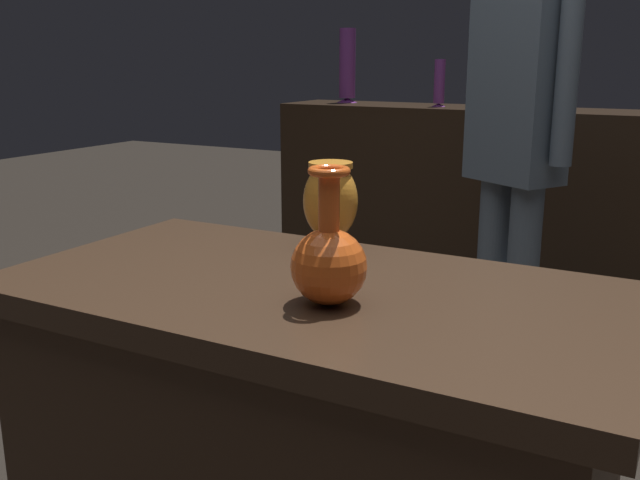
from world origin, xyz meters
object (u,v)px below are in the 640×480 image
(vase_centerpiece, at_px, (329,261))
(shelf_vase_left, at_px, (439,84))
(shelf_vase_center, at_px, (557,80))
(visitor_center_back, at_px, (516,136))
(vase_tall_behind, at_px, (330,201))
(shelf_vase_far_left, at_px, (347,67))

(vase_centerpiece, relative_size, shelf_vase_left, 1.10)
(vase_centerpiece, relative_size, shelf_vase_center, 0.87)
(shelf_vase_left, distance_m, visitor_center_back, 1.02)
(vase_tall_behind, height_order, visitor_center_back, visitor_center_back)
(vase_tall_behind, xyz_separation_m, shelf_vase_center, (0.10, 1.99, 0.21))
(shelf_vase_center, distance_m, shelf_vase_far_left, 1.04)
(shelf_vase_left, xyz_separation_m, shelf_vase_center, (0.52, 0.08, 0.03))
(shelf_vase_center, height_order, visitor_center_back, visitor_center_back)
(shelf_vase_far_left, bearing_deg, vase_tall_behind, -64.53)
(vase_centerpiece, xyz_separation_m, vase_tall_behind, (-0.18, 0.34, 0.03))
(visitor_center_back, bearing_deg, shelf_vase_center, -55.58)
(vase_centerpiece, bearing_deg, visitor_center_back, 91.21)
(vase_tall_behind, bearing_deg, shelf_vase_far_left, 115.47)
(vase_centerpiece, xyz_separation_m, shelf_vase_left, (-0.60, 2.25, 0.22))
(vase_centerpiece, bearing_deg, vase_tall_behind, 117.29)
(vase_centerpiece, distance_m, shelf_vase_far_left, 2.59)
(vase_centerpiece, distance_m, visitor_center_back, 1.42)
(shelf_vase_far_left, distance_m, visitor_center_back, 1.43)
(shelf_vase_center, bearing_deg, vase_tall_behind, -92.76)
(shelf_vase_left, distance_m, shelf_vase_far_left, 0.53)
(vase_centerpiece, xyz_separation_m, shelf_vase_far_left, (-1.12, 2.32, 0.29))
(vase_centerpiece, bearing_deg, shelf_vase_left, 104.90)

